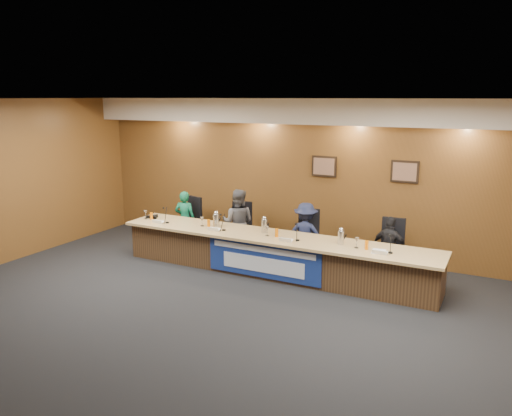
# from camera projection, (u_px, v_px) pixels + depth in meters

# --- Properties ---
(floor) EXTENTS (10.00, 10.00, 0.00)m
(floor) POSITION_uv_depth(u_px,v_px,m) (203.00, 324.00, 7.24)
(floor) COLOR black
(floor) RESTS_ON ground
(ceiling) EXTENTS (10.00, 8.00, 0.04)m
(ceiling) POSITION_uv_depth(u_px,v_px,m) (197.00, 99.00, 6.54)
(ceiling) COLOR silver
(ceiling) RESTS_ON wall_back
(wall_back) EXTENTS (10.00, 0.04, 3.20)m
(wall_back) POSITION_uv_depth(u_px,v_px,m) (306.00, 177.00, 10.37)
(wall_back) COLOR brown
(wall_back) RESTS_ON floor
(soffit) EXTENTS (10.00, 0.50, 0.50)m
(soffit) POSITION_uv_depth(u_px,v_px,m) (303.00, 111.00, 9.86)
(soffit) COLOR beige
(soffit) RESTS_ON wall_back
(dais_body) EXTENTS (6.00, 0.80, 0.70)m
(dais_body) POSITION_uv_depth(u_px,v_px,m) (273.00, 256.00, 9.25)
(dais_body) COLOR #472F1A
(dais_body) RESTS_ON floor
(dais_top) EXTENTS (6.10, 0.95, 0.05)m
(dais_top) POSITION_uv_depth(u_px,v_px,m) (272.00, 237.00, 9.13)
(dais_top) COLOR tan
(dais_top) RESTS_ON dais_body
(banner) EXTENTS (2.20, 0.02, 0.65)m
(banner) POSITION_uv_depth(u_px,v_px,m) (263.00, 260.00, 8.88)
(banner) COLOR navy
(banner) RESTS_ON dais_body
(banner_text_upper) EXTENTS (2.00, 0.01, 0.10)m
(banner_text_upper) POSITION_uv_depth(u_px,v_px,m) (263.00, 250.00, 8.83)
(banner_text_upper) COLOR silver
(banner_text_upper) RESTS_ON banner
(banner_text_lower) EXTENTS (1.60, 0.01, 0.28)m
(banner_text_lower) POSITION_uv_depth(u_px,v_px,m) (263.00, 265.00, 8.89)
(banner_text_lower) COLOR silver
(banner_text_lower) RESTS_ON banner
(wall_photo_left) EXTENTS (0.52, 0.04, 0.42)m
(wall_photo_left) POSITION_uv_depth(u_px,v_px,m) (324.00, 166.00, 10.11)
(wall_photo_left) COLOR black
(wall_photo_left) RESTS_ON wall_back
(wall_photo_right) EXTENTS (0.52, 0.04, 0.42)m
(wall_photo_right) POSITION_uv_depth(u_px,v_px,m) (405.00, 172.00, 9.40)
(wall_photo_right) COLOR black
(wall_photo_right) RESTS_ON wall_back
(panelist_a) EXTENTS (0.51, 0.40, 1.24)m
(panelist_a) POSITION_uv_depth(u_px,v_px,m) (185.00, 219.00, 10.88)
(panelist_a) COLOR #0F5F3F
(panelist_a) RESTS_ON floor
(panelist_b) EXTENTS (0.78, 0.67, 1.40)m
(panelist_b) POSITION_uv_depth(u_px,v_px,m) (238.00, 222.00, 10.27)
(panelist_b) COLOR #4F4E53
(panelist_b) RESTS_ON floor
(panelist_c) EXTENTS (0.87, 0.58, 1.25)m
(panelist_c) POSITION_uv_depth(u_px,v_px,m) (305.00, 235.00, 9.63)
(panelist_c) COLOR #191F3C
(panelist_c) RESTS_ON floor
(panelist_d) EXTENTS (0.72, 0.42, 1.16)m
(panelist_d) POSITION_uv_depth(u_px,v_px,m) (390.00, 248.00, 8.92)
(panelist_d) COLOR black
(panelist_d) RESTS_ON floor
(office_chair_a) EXTENTS (0.59, 0.59, 0.08)m
(office_chair_a) POSITION_uv_depth(u_px,v_px,m) (188.00, 224.00, 11.00)
(office_chair_a) COLOR black
(office_chair_a) RESTS_ON floor
(office_chair_b) EXTENTS (0.60, 0.60, 0.08)m
(office_chair_b) POSITION_uv_depth(u_px,v_px,m) (240.00, 231.00, 10.41)
(office_chair_b) COLOR black
(office_chair_b) RESTS_ON floor
(office_chair_c) EXTENTS (0.58, 0.58, 0.08)m
(office_chair_c) POSITION_uv_depth(u_px,v_px,m) (307.00, 241.00, 9.75)
(office_chair_c) COLOR black
(office_chair_c) RESTS_ON floor
(office_chair_d) EXTENTS (0.51, 0.51, 0.08)m
(office_chair_d) POSITION_uv_depth(u_px,v_px,m) (391.00, 252.00, 9.03)
(office_chair_d) COLOR black
(office_chair_d) RESTS_ON floor
(nameplate_a) EXTENTS (0.24, 0.08, 0.10)m
(nameplate_a) POSITION_uv_depth(u_px,v_px,m) (157.00, 221.00, 9.97)
(nameplate_a) COLOR white
(nameplate_a) RESTS_ON dais_top
(microphone_a) EXTENTS (0.07, 0.07, 0.02)m
(microphone_a) POSITION_uv_depth(u_px,v_px,m) (167.00, 223.00, 10.02)
(microphone_a) COLOR black
(microphone_a) RESTS_ON dais_top
(juice_glass_a) EXTENTS (0.06, 0.06, 0.15)m
(juice_glass_a) POSITION_uv_depth(u_px,v_px,m) (151.00, 216.00, 10.27)
(juice_glass_a) COLOR orange
(juice_glass_a) RESTS_ON dais_top
(water_glass_a) EXTENTS (0.08, 0.08, 0.18)m
(water_glass_a) POSITION_uv_depth(u_px,v_px,m) (146.00, 215.00, 10.34)
(water_glass_a) COLOR silver
(water_glass_a) RESTS_ON dais_top
(nameplate_b) EXTENTS (0.24, 0.08, 0.10)m
(nameplate_b) POSITION_uv_depth(u_px,v_px,m) (213.00, 229.00, 9.41)
(nameplate_b) COLOR white
(nameplate_b) RESTS_ON dais_top
(microphone_b) EXTENTS (0.07, 0.07, 0.02)m
(microphone_b) POSITION_uv_depth(u_px,v_px,m) (224.00, 230.00, 9.46)
(microphone_b) COLOR black
(microphone_b) RESTS_ON dais_top
(juice_glass_b) EXTENTS (0.06, 0.06, 0.15)m
(juice_glass_b) POSITION_uv_depth(u_px,v_px,m) (209.00, 223.00, 9.69)
(juice_glass_b) COLOR orange
(juice_glass_b) RESTS_ON dais_top
(water_glass_b) EXTENTS (0.08, 0.08, 0.18)m
(water_glass_b) POSITION_uv_depth(u_px,v_px,m) (202.00, 222.00, 9.76)
(water_glass_b) COLOR silver
(water_glass_b) RESTS_ON dais_top
(nameplate_c) EXTENTS (0.24, 0.08, 0.10)m
(nameplate_c) POSITION_uv_depth(u_px,v_px,m) (285.00, 240.00, 8.70)
(nameplate_c) COLOR white
(nameplate_c) RESTS_ON dais_top
(microphone_c) EXTENTS (0.07, 0.07, 0.02)m
(microphone_c) POSITION_uv_depth(u_px,v_px,m) (298.00, 240.00, 8.79)
(microphone_c) COLOR black
(microphone_c) RESTS_ON dais_top
(juice_glass_c) EXTENTS (0.06, 0.06, 0.15)m
(juice_glass_c) POSITION_uv_depth(u_px,v_px,m) (277.00, 233.00, 9.02)
(juice_glass_c) COLOR orange
(juice_glass_c) RESTS_ON dais_top
(water_glass_c) EXTENTS (0.08, 0.08, 0.18)m
(water_glass_c) POSITION_uv_depth(u_px,v_px,m) (267.00, 231.00, 9.07)
(water_glass_c) COLOR silver
(water_glass_c) RESTS_ON dais_top
(nameplate_d) EXTENTS (0.24, 0.08, 0.10)m
(nameplate_d) POSITION_uv_depth(u_px,v_px,m) (379.00, 252.00, 8.01)
(nameplate_d) COLOR white
(nameplate_d) RESTS_ON dais_top
(microphone_d) EXTENTS (0.07, 0.07, 0.02)m
(microphone_d) POSITION_uv_depth(u_px,v_px,m) (390.00, 253.00, 8.08)
(microphone_d) COLOR black
(microphone_d) RESTS_ON dais_top
(juice_glass_d) EXTENTS (0.06, 0.06, 0.15)m
(juice_glass_d) POSITION_uv_depth(u_px,v_px,m) (367.00, 245.00, 8.27)
(juice_glass_d) COLOR orange
(juice_glass_d) RESTS_ON dais_top
(water_glass_d) EXTENTS (0.08, 0.08, 0.18)m
(water_glass_d) POSITION_uv_depth(u_px,v_px,m) (357.00, 243.00, 8.35)
(water_glass_d) COLOR silver
(water_glass_d) RESTS_ON dais_top
(carafe_left) EXTENTS (0.12, 0.12, 0.25)m
(carafe_left) POSITION_uv_depth(u_px,v_px,m) (216.00, 220.00, 9.71)
(carafe_left) COLOR silver
(carafe_left) RESTS_ON dais_top
(carafe_mid) EXTENTS (0.11, 0.11, 0.26)m
(carafe_mid) POSITION_uv_depth(u_px,v_px,m) (264.00, 226.00, 9.28)
(carafe_mid) COLOR silver
(carafe_mid) RESTS_ON dais_top
(carafe_right) EXTENTS (0.11, 0.11, 0.24)m
(carafe_right) POSITION_uv_depth(u_px,v_px,m) (341.00, 238.00, 8.56)
(carafe_right) COLOR silver
(carafe_right) RESTS_ON dais_top
(speakerphone) EXTENTS (0.32, 0.32, 0.05)m
(speakerphone) POSITION_uv_depth(u_px,v_px,m) (153.00, 217.00, 10.43)
(speakerphone) COLOR black
(speakerphone) RESTS_ON dais_top
(paper_stack) EXTENTS (0.26, 0.33, 0.01)m
(paper_stack) POSITION_uv_depth(u_px,v_px,m) (379.00, 251.00, 8.17)
(paper_stack) COLOR white
(paper_stack) RESTS_ON dais_top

